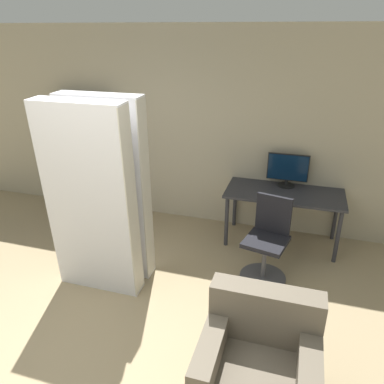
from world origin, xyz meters
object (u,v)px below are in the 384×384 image
at_px(office_chair, 267,246).
at_px(bookshelf, 81,157).
at_px(armchair, 258,367).
at_px(mattress_far, 108,190).
at_px(mattress_near, 91,203).
at_px(monitor, 288,169).

relative_size(office_chair, bookshelf, 0.55).
bearing_deg(armchair, mattress_far, 146.29).
xyz_separation_m(office_chair, mattress_near, (-1.71, -0.72, 0.63)).
distance_m(mattress_near, mattress_far, 0.35).
bearing_deg(monitor, armchair, -89.61).
height_order(office_chair, bookshelf, bookshelf).
distance_m(monitor, bookshelf, 3.07).
relative_size(mattress_far, armchair, 2.41).
height_order(office_chair, mattress_near, mattress_near).
xyz_separation_m(office_chair, armchair, (0.12, -1.59, -0.08)).
bearing_deg(mattress_far, bookshelf, 131.51).
height_order(monitor, bookshelf, bookshelf).
height_order(bookshelf, mattress_near, mattress_near).
distance_m(bookshelf, mattress_near, 2.17).
relative_size(mattress_near, armchair, 2.42).
bearing_deg(monitor, bookshelf, 179.96).
bearing_deg(mattress_far, monitor, 37.76).
distance_m(mattress_near, armchair, 2.15).
xyz_separation_m(mattress_near, armchair, (1.84, -0.88, -0.71)).
distance_m(bookshelf, armchair, 4.09).
height_order(mattress_near, armchair, mattress_near).
bearing_deg(bookshelf, mattress_far, -48.49).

